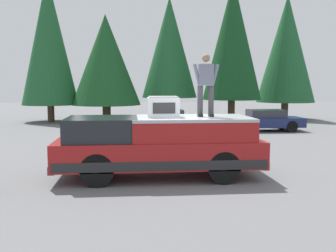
# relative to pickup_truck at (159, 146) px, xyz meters

# --- Properties ---
(ground_plane) EXTENTS (90.00, 90.00, 0.00)m
(ground_plane) POSITION_rel_pickup_truck_xyz_m (-0.04, -0.66, -0.87)
(ground_plane) COLOR slate
(pickup_truck) EXTENTS (2.01, 5.54, 1.65)m
(pickup_truck) POSITION_rel_pickup_truck_xyz_m (0.00, 0.00, 0.00)
(pickup_truck) COLOR maroon
(pickup_truck) RESTS_ON ground
(compressor_unit) EXTENTS (0.65, 0.84, 0.56)m
(compressor_unit) POSITION_rel_pickup_truck_xyz_m (-0.03, -0.11, 1.05)
(compressor_unit) COLOR silver
(compressor_unit) RESTS_ON pickup_truck
(person_on_truck_bed) EXTENTS (0.29, 0.72, 1.69)m
(person_on_truck_bed) POSITION_rel_pickup_truck_xyz_m (0.01, -1.27, 1.68)
(person_on_truck_bed) COLOR #333338
(person_on_truck_bed) RESTS_ON pickup_truck
(parked_car_navy) EXTENTS (1.64, 4.10, 1.16)m
(parked_car_navy) POSITION_rel_pickup_truck_xyz_m (10.12, -6.45, -0.29)
(parked_car_navy) COLOR navy
(parked_car_navy) RESTS_ON ground
(parked_car_silver) EXTENTS (1.64, 4.10, 1.16)m
(parked_car_silver) POSITION_rel_pickup_truck_xyz_m (10.48, -1.02, -0.29)
(parked_car_silver) COLOR silver
(parked_car_silver) RESTS_ON ground
(conifer_far_left) EXTENTS (4.12, 4.12, 8.85)m
(conifer_far_left) POSITION_rel_pickup_truck_xyz_m (17.09, -10.39, 4.17)
(conifer_far_left) COLOR #4C3826
(conifer_far_left) RESTS_ON ground
(conifer_left) EXTENTS (3.89, 3.89, 9.42)m
(conifer_left) POSITION_rel_pickup_truck_xyz_m (15.38, -5.99, 4.58)
(conifer_left) COLOR #4C3826
(conifer_left) RESTS_ON ground
(conifer_center_left) EXTENTS (3.85, 3.85, 8.57)m
(conifer_center_left) POSITION_rel_pickup_truck_xyz_m (17.26, -2.00, 4.20)
(conifer_center_left) COLOR #4C3826
(conifer_center_left) RESTS_ON ground
(conifer_center_right) EXTENTS (4.65, 4.65, 7.18)m
(conifer_center_right) POSITION_rel_pickup_truck_xyz_m (16.52, 2.37, 3.27)
(conifer_center_right) COLOR #4C3826
(conifer_center_right) RESTS_ON ground
(conifer_right) EXTENTS (3.73, 3.73, 9.72)m
(conifer_right) POSITION_rel_pickup_truck_xyz_m (16.70, 6.12, 4.55)
(conifer_right) COLOR #4C3826
(conifer_right) RESTS_ON ground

